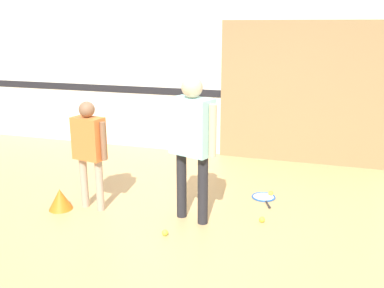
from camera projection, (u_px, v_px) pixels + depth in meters
ground_plane at (174, 227)px, 4.61m from camera, size 16.00×16.00×0.00m
wall_back at (233, 58)px, 6.77m from camera, size 16.00×0.07×3.20m
wall_panel at (307, 94)px, 6.50m from camera, size 2.69×0.05×2.18m
person_instructor at (192, 134)px, 4.53m from camera, size 0.58×0.38×1.60m
person_student_left at (89, 144)px, 4.88m from camera, size 0.48×0.26×1.28m
racket_spare_on_floor at (264, 197)px, 5.38m from camera, size 0.39×0.52×0.03m
tennis_ball_near_instructor at (165, 233)px, 4.42m from camera, size 0.07×0.07×0.07m
tennis_ball_by_spare_racket at (271, 193)px, 5.45m from camera, size 0.07×0.07×0.07m
tennis_ball_stray_left at (262, 219)px, 4.72m from camera, size 0.07×0.07×0.07m
training_cone at (60, 199)px, 5.03m from camera, size 0.28×0.28×0.25m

